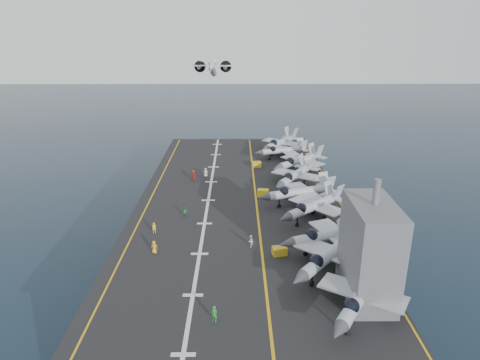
{
  "coord_description": "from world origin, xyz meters",
  "views": [
    {
      "loc": [
        -0.57,
        -74.19,
        41.43
      ],
      "look_at": [
        0.0,
        4.0,
        13.0
      ],
      "focal_mm": 32.0,
      "sensor_mm": 36.0,
      "label": 1
    }
  ],
  "objects_px": {
    "fighter_jet_0": "(360,294)",
    "tow_cart_a": "(280,251)",
    "island_superstructure": "(371,240)",
    "transport_plane": "(212,70)"
  },
  "relations": [
    {
      "from": "fighter_jet_0",
      "to": "tow_cart_a",
      "type": "distance_m",
      "value": 15.51
    },
    {
      "from": "fighter_jet_0",
      "to": "island_superstructure",
      "type": "bearing_deg",
      "value": 64.18
    },
    {
      "from": "fighter_jet_0",
      "to": "tow_cart_a",
      "type": "relative_size",
      "value": 7.92
    },
    {
      "from": "tow_cart_a",
      "to": "transport_plane",
      "type": "height_order",
      "value": "transport_plane"
    },
    {
      "from": "island_superstructure",
      "to": "transport_plane",
      "type": "bearing_deg",
      "value": 104.31
    },
    {
      "from": "fighter_jet_0",
      "to": "transport_plane",
      "type": "xyz_separation_m",
      "value": [
        -21.36,
        93.99,
        15.58
      ]
    },
    {
      "from": "island_superstructure",
      "to": "transport_plane",
      "type": "distance_m",
      "value": 93.96
    },
    {
      "from": "island_superstructure",
      "to": "transport_plane",
      "type": "relative_size",
      "value": 0.75
    },
    {
      "from": "island_superstructure",
      "to": "transport_plane",
      "type": "height_order",
      "value": "transport_plane"
    },
    {
      "from": "tow_cart_a",
      "to": "island_superstructure",
      "type": "bearing_deg",
      "value": -45.6
    }
  ]
}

